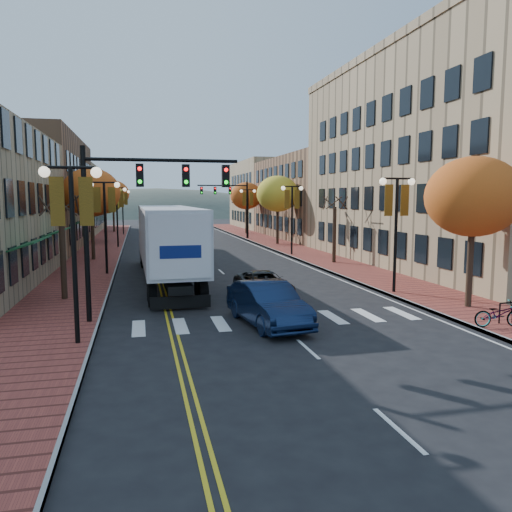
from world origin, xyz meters
TOP-DOWN VIEW (x-y plane):
  - ground at (0.00, 0.00)m, footprint 200.00×200.00m
  - sidewalk_left at (-9.00, 32.50)m, footprint 4.00×85.00m
  - sidewalk_right at (9.00, 32.50)m, footprint 4.00×85.00m
  - building_left_mid at (-17.00, 36.00)m, footprint 12.00×24.00m
  - building_left_far at (-17.00, 61.00)m, footprint 12.00×26.00m
  - building_right_near at (18.50, 16.00)m, footprint 15.00×28.00m
  - building_right_mid at (18.50, 42.00)m, footprint 15.00×24.00m
  - building_right_far at (18.50, 64.00)m, footprint 15.00×20.00m
  - tree_left_a at (-9.00, 8.00)m, footprint 0.28×0.28m
  - tree_left_b at (-9.00, 24.00)m, footprint 4.48×4.48m
  - tree_left_c at (-9.00, 40.00)m, footprint 4.16×4.16m
  - tree_left_d at (-9.00, 58.00)m, footprint 4.61×4.61m
  - tree_right_a at (9.00, 2.00)m, footprint 4.16×4.16m
  - tree_right_b at (9.00, 18.00)m, footprint 0.28×0.28m
  - tree_right_c at (9.00, 34.00)m, footprint 4.48×4.48m
  - tree_right_d at (9.00, 50.00)m, footprint 4.35×4.35m
  - lamp_left_a at (-7.50, 0.00)m, footprint 1.96×0.36m
  - lamp_left_b at (-7.50, 16.00)m, footprint 1.96×0.36m
  - lamp_left_c at (-7.50, 34.00)m, footprint 1.96×0.36m
  - lamp_left_d at (-7.50, 52.00)m, footprint 1.96×0.36m
  - lamp_right_a at (7.50, 6.00)m, footprint 1.96×0.36m
  - lamp_right_b at (7.50, 24.00)m, footprint 1.96×0.36m
  - lamp_right_c at (7.50, 42.00)m, footprint 1.96×0.36m
  - traffic_mast_near at (-5.48, 3.00)m, footprint 6.10×0.35m
  - traffic_mast_far at (5.48, 42.00)m, footprint 6.10×0.34m
  - semi_truck at (-3.83, 13.07)m, footprint 3.21×18.02m
  - navy_sedan at (-0.50, 1.40)m, footprint 2.51×5.39m
  - black_suv at (0.66, 6.72)m, footprint 2.46×4.86m
  - car_far_white at (-1.00, 48.49)m, footprint 1.97×4.84m
  - car_far_silver at (2.06, 57.21)m, footprint 2.02×4.43m
  - car_far_oncoming at (0.50, 71.41)m, footprint 1.68×4.47m
  - bicycle at (7.80, -1.45)m, footprint 1.98×0.99m

SIDE VIEW (x-z plane):
  - ground at x=0.00m, z-range 0.00..0.00m
  - sidewalk_left at x=-9.00m, z-range 0.00..0.15m
  - sidewalk_right at x=9.00m, z-range 0.00..0.15m
  - car_far_silver at x=2.06m, z-range 0.00..1.26m
  - bicycle at x=7.80m, z-range 0.15..1.14m
  - black_suv at x=0.66m, z-range 0.00..1.32m
  - car_far_oncoming at x=0.50m, z-range 0.00..1.46m
  - car_far_white at x=-1.00m, z-range 0.00..1.65m
  - navy_sedan at x=-0.50m, z-range 0.00..1.71m
  - tree_left_a at x=-9.00m, z-range 0.15..4.35m
  - tree_right_b at x=9.00m, z-range 0.15..4.35m
  - semi_truck at x=-3.83m, z-range 0.38..4.87m
  - lamp_left_a at x=-7.50m, z-range 1.27..7.32m
  - lamp_left_b at x=-7.50m, z-range 1.27..7.32m
  - lamp_left_c at x=-7.50m, z-range 1.27..7.32m
  - lamp_left_d at x=-7.50m, z-range 1.27..7.32m
  - lamp_right_a at x=7.50m, z-range 1.27..7.32m
  - lamp_right_b at x=7.50m, z-range 1.27..7.32m
  - lamp_right_c at x=7.50m, z-range 1.27..7.32m
  - building_left_far at x=-17.00m, z-range 0.00..9.50m
  - traffic_mast_near at x=-5.48m, z-range 1.42..8.42m
  - traffic_mast_far at x=5.48m, z-range 1.42..8.42m
  - building_right_mid at x=18.50m, z-range 0.00..10.00m
  - tree_left_c at x=-9.00m, z-range 1.71..8.40m
  - tree_right_a at x=9.00m, z-range 1.71..8.40m
  - tree_right_d at x=9.00m, z-range 1.79..8.79m
  - tree_left_b at x=-9.00m, z-range 1.84..9.05m
  - tree_right_c at x=9.00m, z-range 1.84..9.05m
  - building_left_mid at x=-17.00m, z-range 0.00..11.00m
  - building_right_far at x=18.50m, z-range 0.00..11.00m
  - tree_left_d at x=-9.00m, z-range 1.89..9.31m
  - building_right_near at x=18.50m, z-range 0.00..15.00m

